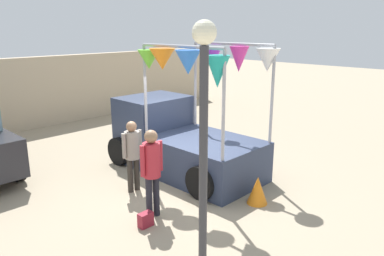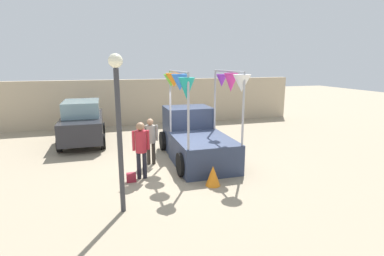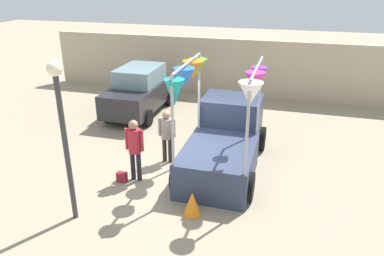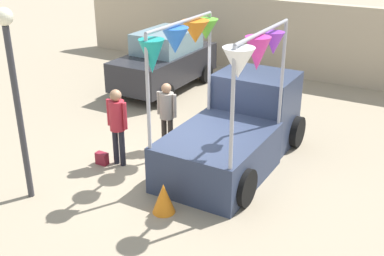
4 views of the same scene
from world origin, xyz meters
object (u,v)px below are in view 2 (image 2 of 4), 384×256
handbag (131,177)px  street_lamp (118,111)px  folded_kite_bundle_tangerine (213,176)px  vendor_truck (195,134)px  parked_car (82,122)px  person_vendor (151,137)px  person_customer (141,145)px

handbag → street_lamp: size_ratio=0.07×
handbag → folded_kite_bundle_tangerine: (2.28, -0.94, 0.16)m
vendor_truck → street_lamp: bearing=-129.2°
street_lamp → vendor_truck: bearing=50.8°
vendor_truck → parked_car: (-4.16, 3.48, 0.01)m
street_lamp → folded_kite_bundle_tangerine: size_ratio=6.23×
vendor_truck → person_vendor: vendor_truck is taller
person_customer → person_vendor: person_customer is taller
person_vendor → handbag: size_ratio=5.87×
handbag → folded_kite_bundle_tangerine: size_ratio=0.47×
person_customer → handbag: (-0.35, -0.20, -0.95)m
folded_kite_bundle_tangerine → street_lamp: bearing=-162.2°
person_customer → street_lamp: size_ratio=0.48×
vendor_truck → folded_kite_bundle_tangerine: size_ratio=6.92×
street_lamp → handbag: bearing=78.8°
handbag → person_vendor: bearing=60.4°
parked_car → person_vendor: parked_car is taller
person_customer → person_vendor: bearing=69.1°
vendor_truck → street_lamp: street_lamp is taller
vendor_truck → parked_car: size_ratio=1.04×
person_vendor → folded_kite_bundle_tangerine: size_ratio=2.74×
vendor_truck → person_customer: 2.67m
person_customer → folded_kite_bundle_tangerine: 2.37m
person_vendor → handbag: bearing=-119.6°
person_customer → folded_kite_bundle_tangerine: size_ratio=2.97×
vendor_truck → folded_kite_bundle_tangerine: bearing=-95.2°
vendor_truck → parked_car: bearing=140.1°
parked_car → street_lamp: (1.29, -7.01, 1.51)m
handbag → vendor_truck: bearing=34.7°
person_vendor → handbag: 1.88m
folded_kite_bundle_tangerine → handbag: bearing=157.6°
vendor_truck → parked_car: 5.43m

